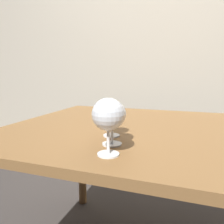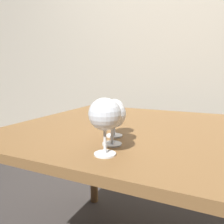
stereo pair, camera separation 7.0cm
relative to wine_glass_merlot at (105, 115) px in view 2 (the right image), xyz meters
The scene contains 5 objects.
back_wall 1.55m from the wine_glass_merlot, 88.98° to the left, with size 5.00×0.08×2.60m, color #B2A893.
dining_table 0.42m from the wine_glass_merlot, 85.88° to the left, with size 1.17×0.98×0.72m.
wine_glass_merlot is the anchor object (origin of this frame).
wine_glass_cabernet 0.09m from the wine_glass_merlot, 102.76° to the left, with size 0.09×0.09×0.15m.
wine_glass_chardonnay 0.19m from the wine_glass_merlot, 106.71° to the left, with size 0.08×0.08×0.14m.
Camera 2 is at (0.25, -0.90, 0.95)m, focal length 35.39 mm.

